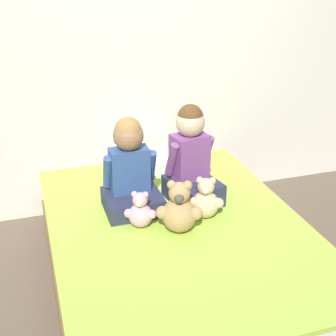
{
  "coord_description": "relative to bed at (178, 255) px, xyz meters",
  "views": [
    {
      "loc": [
        -0.78,
        -2.25,
        1.91
      ],
      "look_at": [
        0.0,
        0.2,
        0.71
      ],
      "focal_mm": 50.0,
      "sensor_mm": 36.0,
      "label": 1
    }
  ],
  "objects": [
    {
      "name": "ground_plane",
      "position": [
        0.0,
        0.0,
        -0.22
      ],
      "size": [
        14.0,
        14.0,
        0.0
      ],
      "primitive_type": "plane",
      "color": "brown"
    },
    {
      "name": "teddy_bear_between_children",
      "position": [
        -0.02,
        -0.07,
        0.35
      ],
      "size": [
        0.25,
        0.2,
        0.32
      ],
      "rotation": [
        0.0,
        0.0,
        -0.36
      ],
      "color": "tan",
      "rests_on": "bed"
    },
    {
      "name": "child_on_left",
      "position": [
        -0.22,
        0.28,
        0.48
      ],
      "size": [
        0.35,
        0.32,
        0.59
      ],
      "rotation": [
        0.0,
        0.0,
        0.01
      ],
      "color": "#282D47",
      "rests_on": "bed"
    },
    {
      "name": "teddy_bear_held_by_left_child",
      "position": [
        -0.22,
        0.05,
        0.31
      ],
      "size": [
        0.18,
        0.14,
        0.23
      ],
      "rotation": [
        0.0,
        0.0,
        -0.4
      ],
      "color": "#DBA3B2",
      "rests_on": "bed"
    },
    {
      "name": "bed",
      "position": [
        0.0,
        0.0,
        0.0
      ],
      "size": [
        1.5,
        2.01,
        0.43
      ],
      "color": "brown",
      "rests_on": "ground_plane"
    },
    {
      "name": "child_on_right",
      "position": [
        0.18,
        0.28,
        0.49
      ],
      "size": [
        0.35,
        0.39,
        0.63
      ],
      "rotation": [
        0.0,
        0.0,
        0.2
      ],
      "color": "#282D47",
      "rests_on": "bed"
    },
    {
      "name": "pillow_at_headboard",
      "position": [
        0.0,
        0.81,
        0.27
      ],
      "size": [
        0.46,
        0.34,
        0.11
      ],
      "color": "white",
      "rests_on": "bed"
    },
    {
      "name": "teddy_bear_held_by_right_child",
      "position": [
        0.18,
        0.03,
        0.33
      ],
      "size": [
        0.21,
        0.17,
        0.27
      ],
      "rotation": [
        0.0,
        0.0,
        -0.4
      ],
      "color": "#D1B78E",
      "rests_on": "bed"
    },
    {
      "name": "wall_behind_bed",
      "position": [
        0.0,
        1.15,
        1.03
      ],
      "size": [
        8.0,
        0.06,
        2.5
      ],
      "color": "silver",
      "rests_on": "ground_plane"
    }
  ]
}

